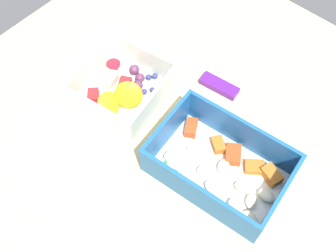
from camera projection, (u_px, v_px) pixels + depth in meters
table_surface at (174, 142)px, 67.09cm from camera, size 80.00×80.00×2.00cm
pasta_container at (221, 168)px, 61.19cm from camera, size 21.26×15.24×6.95cm
fruit_bowl at (122, 89)px, 68.92cm from camera, size 15.61×16.07×5.77cm
candy_bar at (219, 86)px, 71.01cm from camera, size 7.25×3.26×1.20cm
paper_cup_liner at (99, 43)px, 75.55cm from camera, size 4.27×4.27×2.10cm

